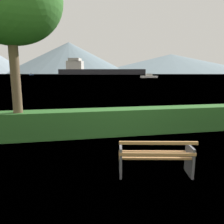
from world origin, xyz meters
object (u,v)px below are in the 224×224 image
Objects in this scene: cargo_ship_large at (95,70)px; sailboat_mid at (31,74)px; park_bench at (155,157)px; tree_near_bench at (9,0)px; tender_far at (149,76)px.

cargo_ship_large reaches higher than sailboat_mid.
tree_near_bench is at bearing 136.91° from park_bench.
tender_far is (33.48, 88.34, 0.23)m from park_bench.
park_bench is 94.47m from tender_far.
sailboat_mid is 0.60× the size of tender_far.
cargo_ship_large reaches higher than park_bench.
tree_near_bench is 273.75m from cargo_ship_large.
park_bench is at bearing -110.75° from tender_far.
tree_near_bench reaches higher than sailboat_mid.
tree_near_bench is at bearing -80.92° from sailboat_mid.
park_bench is 0.29× the size of tree_near_bench.
park_bench is at bearing -43.09° from tree_near_bench.
tender_far is (1.62, -186.39, -5.06)m from cargo_ship_large.
tender_far is at bearing -89.50° from cargo_ship_large.
cargo_ship_large is at bearing 90.50° from tender_far.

